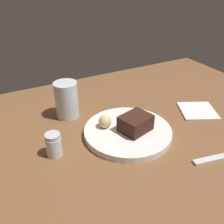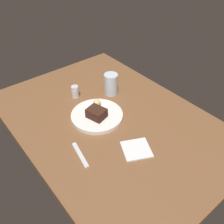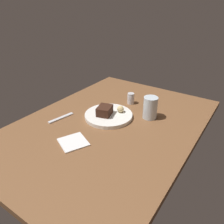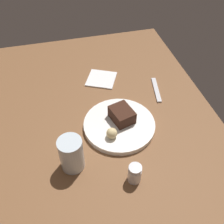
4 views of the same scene
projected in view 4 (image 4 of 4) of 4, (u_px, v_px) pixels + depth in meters
dining_table at (105, 121)px, 99.94cm from camera, size 120.00×84.00×3.00cm
dessert_plate at (119, 125)px, 95.28cm from camera, size 25.84×25.84×1.98cm
chocolate_cake_slice at (122, 115)px, 94.25cm from camera, size 10.16×9.01×4.71cm
bread_roll at (112, 133)px, 88.87cm from camera, size 3.75×3.75×3.75cm
salt_shaker at (135, 173)px, 78.73cm from camera, size 4.19×4.19×6.62cm
water_glass at (71, 154)px, 80.35cm from camera, size 7.55×7.55×11.97cm
dessert_spoon at (156, 90)px, 109.80cm from camera, size 15.07×4.62×0.70cm
folded_napkin at (101, 79)px, 114.84cm from camera, size 15.56×15.68×0.60cm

